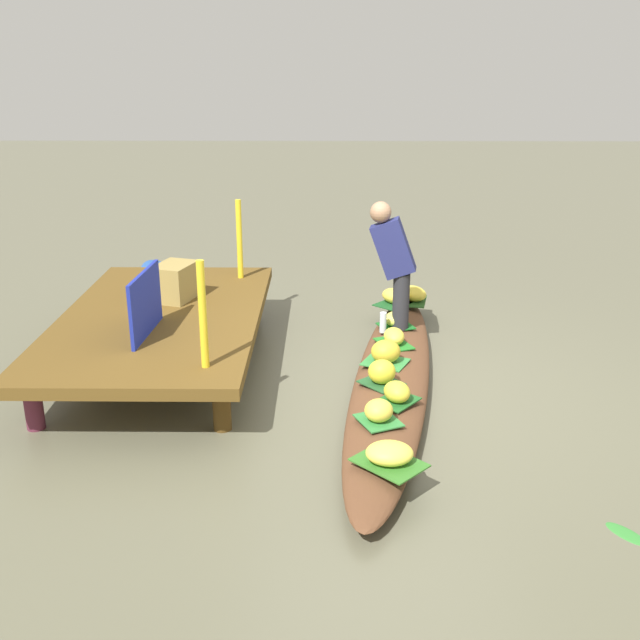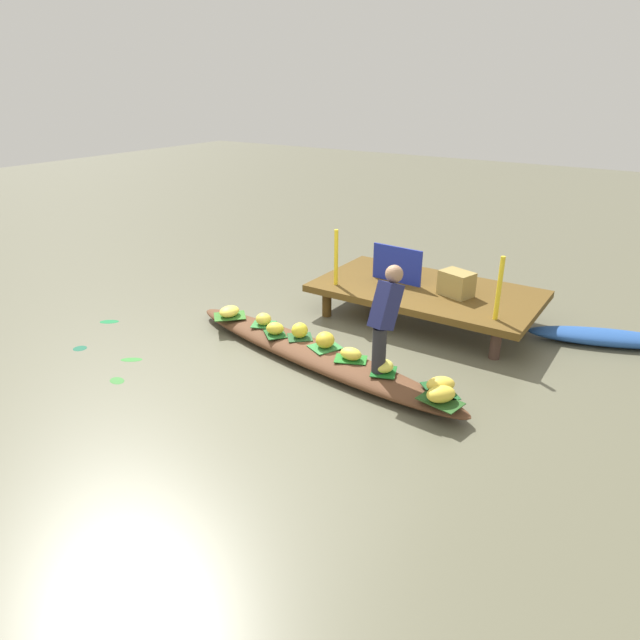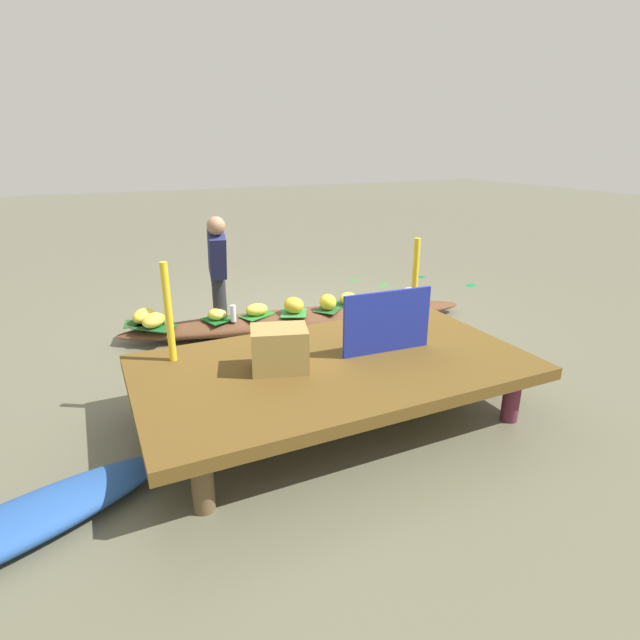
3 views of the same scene
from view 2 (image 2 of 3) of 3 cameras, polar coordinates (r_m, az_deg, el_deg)
The scene contains 32 objects.
canal_water at distance 7.18m, azimuth -0.55°, elevation -4.24°, with size 40.00×40.00×0.00m, color #605E48.
dock_platform at distance 8.44m, azimuth 10.72°, elevation 2.81°, with size 3.20×1.80×0.49m.
vendor_boat at distance 7.13m, azimuth -0.55°, elevation -3.47°, with size 4.38×0.62×0.22m, color brown.
moored_boat at distance 8.53m, azimuth 26.84°, elevation -1.56°, with size 1.97×0.46×0.19m, color #26519D.
leaf_mat_0 at distance 7.05m, azimuth 0.52°, elevation -2.75°, with size 0.36×0.31×0.01m, color #33833C.
banana_bunch_0 at distance 7.01m, azimuth 0.52°, elevation -2.03°, with size 0.26×0.24×0.20m, color gold.
leaf_mat_1 at distance 6.24m, azimuth 12.05°, elevation -7.02°, with size 0.44×0.28×0.01m, color #1A5123.
banana_bunch_1 at distance 6.20m, azimuth 12.11°, elevation -6.39°, with size 0.31×0.21×0.16m, color yellow.
leaf_mat_2 at distance 6.53m, azimuth 6.46°, elevation -5.20°, with size 0.31×0.28×0.01m, color #186320.
banana_bunch_2 at distance 6.49m, azimuth 6.49°, elevation -4.65°, with size 0.22×0.22×0.14m, color #ECE555.
leaf_mat_3 at distance 6.77m, azimuth 3.13°, elevation -3.98°, with size 0.38×0.24×0.01m, color #247725.
banana_bunch_3 at distance 6.74m, azimuth 3.15°, elevation -3.44°, with size 0.27×0.19×0.15m, color yellow.
leaf_mat_4 at distance 7.73m, azimuth -5.72°, elevation -0.44°, with size 0.31×0.27×0.01m, color #317E39.
banana_bunch_4 at distance 7.70m, azimuth -5.74°, elevation 0.10°, with size 0.22×0.21×0.16m, color yellow.
leaf_mat_5 at distance 7.44m, azimuth -4.56°, elevation -1.40°, with size 0.33×0.25×0.01m, color #205D24.
banana_bunch_5 at distance 7.40m, azimuth -4.58°, elevation -0.86°, with size 0.24×0.19×0.16m, color yellow.
leaf_mat_6 at distance 8.07m, azimuth -9.13°, elevation 0.41°, with size 0.44×0.32×0.01m, color #347226.
banana_bunch_6 at distance 8.04m, azimuth -9.16°, elevation 0.87°, with size 0.31×0.25×0.14m, color #F9E350.
leaf_mat_7 at distance 7.32m, azimuth -2.06°, elevation -1.75°, with size 0.31×0.27×0.01m, color #24552A.
banana_bunch_7 at distance 7.28m, azimuth -2.07°, elevation -1.05°, with size 0.22×0.21×0.20m, color yellow.
leaf_mat_8 at distance 6.06m, azimuth 12.08°, elevation -8.02°, with size 0.44×0.28×0.01m, color #24501E.
banana_bunch_8 at distance 6.02m, azimuth 12.15°, elevation -7.35°, with size 0.32×0.22×0.17m, color yellow.
vendor_person at distance 6.28m, azimuth 6.62°, elevation 0.63°, with size 0.25×0.47×1.23m.
water_bottle at distance 6.65m, azimuth 5.82°, elevation -3.67°, with size 0.07×0.07×0.20m, color silver.
market_banner at distance 8.52m, azimuth 7.80°, elevation 5.58°, with size 0.81×0.03×0.54m, color #1C2A9B.
railing_post_west at distance 8.29m, azimuth 1.64°, elevation 6.34°, with size 0.06×0.06×0.83m, color yellow.
railing_post_east at distance 7.39m, azimuth 17.68°, elevation 3.06°, with size 0.06×0.06×0.83m, color yellow.
produce_crate at distance 8.16m, azimuth 13.65°, elevation 3.60°, with size 0.44×0.32×0.35m, color #9D8445.
drifting_plant_0 at distance 7.62m, azimuth -18.55°, elevation -3.81°, with size 0.28×0.12×0.01m, color #348433.
drifting_plant_1 at distance 7.17m, azimuth -19.87°, elevation -5.78°, with size 0.21×0.15×0.01m, color #397D35.
drifting_plant_2 at distance 8.90m, azimuth -20.56°, elevation -0.14°, with size 0.28×0.14×0.01m, color #17763A.
drifting_plant_3 at distance 8.17m, azimuth -23.14°, elevation -2.64°, with size 0.17×0.18×0.01m, color #1B5D41.
Camera 2 is at (3.56, -5.28, 3.32)m, focal length 31.61 mm.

